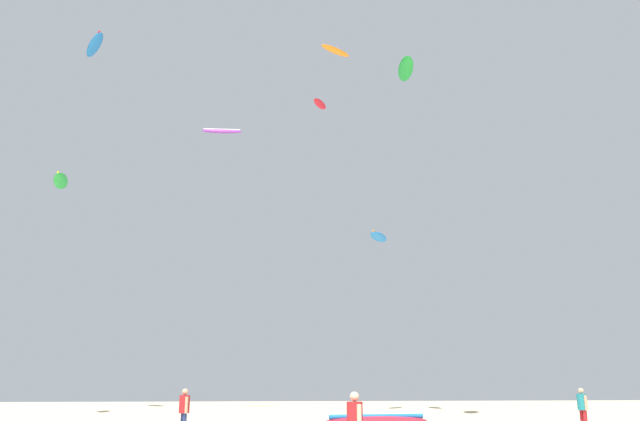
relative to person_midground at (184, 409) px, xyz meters
name	(u,v)px	position (x,y,z in m)	size (l,w,h in m)	color
person_midground	(184,409)	(0.00, 0.00, 0.00)	(0.40, 0.54, 1.75)	navy
person_left	(582,406)	(16.19, 1.09, 0.00)	(0.40, 0.57, 1.75)	#B21E23
kite_grounded_near	(377,421)	(8.13, 4.45, -0.74)	(4.96, 2.00, 0.61)	red
kite_aloft_0	(95,45)	(-10.73, 20.75, 26.60)	(2.75, 4.28, 1.00)	blue
kite_aloft_1	(379,237)	(11.61, 20.93, 11.63)	(2.29, 3.43, 0.47)	blue
kite_aloft_2	(320,104)	(7.30, 22.82, 23.31)	(1.59, 2.12, 0.54)	red
kite_aloft_3	(335,51)	(6.65, 6.76, 19.15)	(2.00, 1.66, 0.25)	orange
kite_aloft_4	(61,181)	(-10.44, 15.53, 13.67)	(1.42, 3.31, 0.78)	green
kite_aloft_6	(222,131)	(-0.62, 22.28, 20.33)	(3.20, 1.02, 0.67)	purple
kite_aloft_9	(406,69)	(12.88, 15.53, 22.95)	(1.56, 3.88, 0.65)	green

